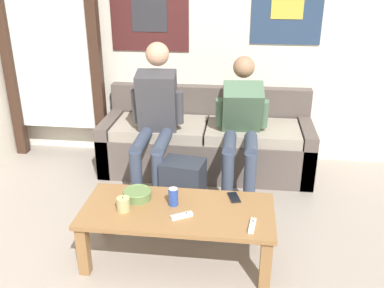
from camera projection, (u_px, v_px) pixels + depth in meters
The scene contains 13 objects.
wall_back at pixel (216, 32), 4.11m from camera, with size 10.00×0.07×2.55m.
door_frame at pixel (50, 41), 4.12m from camera, with size 1.00×0.10×2.15m.
couch at pixel (207, 143), 4.17m from camera, with size 1.99×0.73×0.76m.
coffee_table at pixel (178, 217), 2.85m from camera, with size 1.28×0.58×0.39m.
person_seated_adult at pixel (155, 114), 3.71m from camera, with size 0.47×0.88×1.27m.
person_seated_teen at pixel (241, 121), 3.70m from camera, with size 0.47×0.95×1.14m.
backpack at pixel (183, 186), 3.51m from camera, with size 0.37×0.33×0.42m.
ceramic_bowl at pixel (137, 194), 2.94m from camera, with size 0.20×0.20×0.07m.
pillar_candle at pixel (123, 204), 2.80m from camera, with size 0.09×0.09×0.11m.
drink_can_blue at pixel (173, 197), 2.86m from camera, with size 0.07×0.07×0.12m.
game_controller_near_left at pixel (182, 216), 2.73m from camera, with size 0.14×0.10×0.03m.
game_controller_near_right at pixel (252, 226), 2.63m from camera, with size 0.05×0.15×0.03m.
cell_phone at pixel (234, 197), 2.96m from camera, with size 0.10×0.15×0.01m.
Camera 1 is at (0.28, -1.25, 1.89)m, focal length 40.00 mm.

